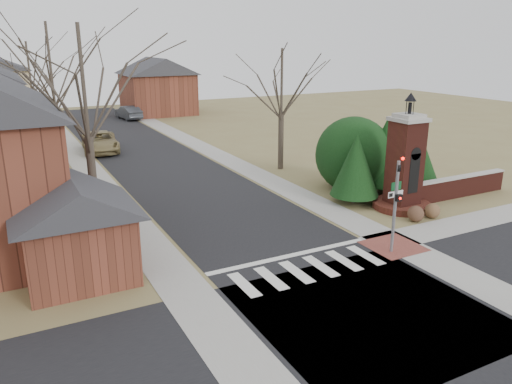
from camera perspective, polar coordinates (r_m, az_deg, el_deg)
ground at (r=20.53m, az=7.29°, el=-9.62°), size 120.00×120.00×0.00m
main_street at (r=39.53m, az=-11.12°, el=3.32°), size 8.00×70.00×0.01m
cross_street at (r=18.46m, az=12.71°, el=-13.16°), size 120.00×8.00×0.01m
crosswalk_zone at (r=21.11m, az=6.04°, el=-8.75°), size 8.00×2.20×0.02m
stop_bar at (r=22.25m, az=3.90°, el=-7.29°), size 8.00×0.35×0.02m
sidewalk_right_main at (r=41.24m, az=-4.18°, el=4.17°), size 2.00×60.00×0.02m
sidewalk_left at (r=38.45m, az=-18.55°, el=2.37°), size 2.00×60.00×0.02m
curb_apron at (r=24.03m, az=15.43°, el=-5.99°), size 2.40×2.40×0.02m
traffic_signal_pole at (r=22.55m, az=15.73°, el=-0.57°), size 0.28×0.41×4.50m
sign_post at (r=24.57m, az=15.60°, el=-0.68°), size 0.90×0.07×2.75m
brick_gate_monument at (r=28.88m, az=16.59°, el=2.30°), size 3.20×3.20×6.47m
brick_garden_wall at (r=32.48m, az=22.11°, el=0.58°), size 7.50×0.50×1.30m
garage_left at (r=20.74m, az=-19.94°, el=-3.53°), size 4.80×4.80×4.29m
house_distant_right at (r=65.88m, az=-11.23°, el=11.92°), size 8.80×8.80×7.30m
evergreen_near at (r=29.13m, az=11.33°, el=3.07°), size 2.80×2.80×4.10m
evergreen_mid at (r=32.05m, az=14.65°, el=4.67°), size 3.40×3.40×4.70m
evergreen_far at (r=32.87m, az=18.33°, el=3.40°), size 2.40×2.40×3.30m
evergreen_mass at (r=32.10m, az=11.08°, el=4.56°), size 4.80×4.80×4.80m
bare_tree_0 at (r=24.27m, az=-19.24°, el=12.66°), size 8.05×8.05×11.15m
bare_tree_1 at (r=37.14m, az=-22.55°, el=14.05°), size 8.40×8.40×11.64m
bare_tree_2 at (r=50.09m, az=-24.56°, el=13.11°), size 7.35×7.35×10.19m
bare_tree_3 at (r=35.97m, az=2.97°, el=13.08°), size 7.00×7.00×9.70m
pickup_truck at (r=44.55m, az=-17.38°, el=5.49°), size 3.43×6.31×1.68m
distant_car at (r=62.24m, az=-14.39°, el=8.81°), size 2.40×5.15×1.63m
dry_shrub_left at (r=27.41m, az=17.79°, el=-2.39°), size 0.86×0.86×0.86m
dry_shrub_right at (r=28.25m, az=19.50°, el=-2.04°), size 0.81×0.81×0.81m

